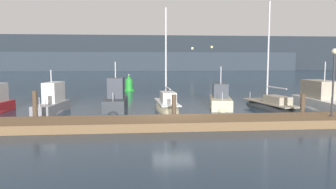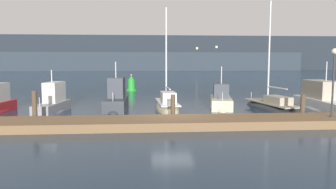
{
  "view_description": "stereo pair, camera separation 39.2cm",
  "coord_description": "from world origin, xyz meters",
  "views": [
    {
      "loc": [
        -2.17,
        -19.43,
        3.54
      ],
      "look_at": [
        0.0,
        3.32,
        1.2
      ],
      "focal_mm": 35.0,
      "sensor_mm": 36.0,
      "label": 1
    },
    {
      "loc": [
        -1.78,
        -19.47,
        3.54
      ],
      "look_at": [
        0.0,
        3.32,
        1.2
      ],
      "focal_mm": 35.0,
      "sensor_mm": 36.0,
      "label": 2
    }
  ],
  "objects": [
    {
      "name": "sailboat_berth_7",
      "position": [
        7.69,
        3.67,
        0.11
      ],
      "size": [
        2.81,
        7.0,
        8.49
      ],
      "color": "#2D3338",
      "rests_on": "ground"
    },
    {
      "name": "channel_buoy",
      "position": [
        -3.12,
        20.02,
        0.73
      ],
      "size": [
        1.32,
        1.32,
        1.97
      ],
      "color": "green",
      "rests_on": "ground"
    },
    {
      "name": "motorboat_berth_4",
      "position": [
        -3.72,
        4.67,
        0.49
      ],
      "size": [
        1.77,
        4.77,
        3.95
      ],
      "color": "#2D3338",
      "rests_on": "ground"
    },
    {
      "name": "hillside_backdrop",
      "position": [
        -2.3,
        112.68,
        6.15
      ],
      "size": [
        240.0,
        23.0,
        13.35
      ],
      "color": "#232B33",
      "rests_on": "ground"
    },
    {
      "name": "ground_plane",
      "position": [
        0.0,
        0.0,
        0.0
      ],
      "size": [
        400.0,
        400.0,
        0.0
      ],
      "primitive_type": "plane",
      "color": "#1E3347"
    },
    {
      "name": "motorboat_berth_8",
      "position": [
        11.63,
        3.49,
        0.41
      ],
      "size": [
        2.41,
        7.17,
        3.98
      ],
      "color": "white",
      "rests_on": "ground"
    },
    {
      "name": "dock_lamppost",
      "position": [
        8.71,
        -2.23,
        3.0
      ],
      "size": [
        0.32,
        0.32,
        3.78
      ],
      "color": "#2D2D33",
      "rests_on": "dock"
    },
    {
      "name": "dock",
      "position": [
        0.0,
        -2.08,
        0.23
      ],
      "size": [
        38.39,
        2.8,
        0.45
      ],
      "primitive_type": "cube",
      "color": "brown",
      "rests_on": "ground"
    },
    {
      "name": "mooring_pile_2",
      "position": [
        0.0,
        -0.43,
        0.79
      ],
      "size": [
        0.28,
        0.28,
        1.58
      ],
      "primitive_type": "cylinder",
      "color": "#4C3D2D",
      "rests_on": "ground"
    },
    {
      "name": "motorboat_berth_3",
      "position": [
        -7.98,
        3.47,
        0.41
      ],
      "size": [
        1.89,
        4.73,
        3.41
      ],
      "color": "gray",
      "rests_on": "ground"
    },
    {
      "name": "mooring_pile_3",
      "position": [
        7.94,
        -0.43,
        0.76
      ],
      "size": [
        0.28,
        0.28,
        1.53
      ],
      "primitive_type": "cylinder",
      "color": "#4C3D2D",
      "rests_on": "ground"
    },
    {
      "name": "mooring_pile_1",
      "position": [
        -7.94,
        -0.43,
        0.93
      ],
      "size": [
        0.28,
        0.28,
        1.86
      ],
      "primitive_type": "cylinder",
      "color": "#4C3D2D",
      "rests_on": "ground"
    },
    {
      "name": "sailboat_berth_5",
      "position": [
        0.0,
        4.24,
        0.13
      ],
      "size": [
        1.86,
        5.87,
        8.14
      ],
      "color": "beige",
      "rests_on": "ground"
    },
    {
      "name": "motorboat_berth_6",
      "position": [
        4.17,
        4.86,
        0.3
      ],
      "size": [
        2.51,
        4.99,
        3.75
      ],
      "color": "beige",
      "rests_on": "ground"
    }
  ]
}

